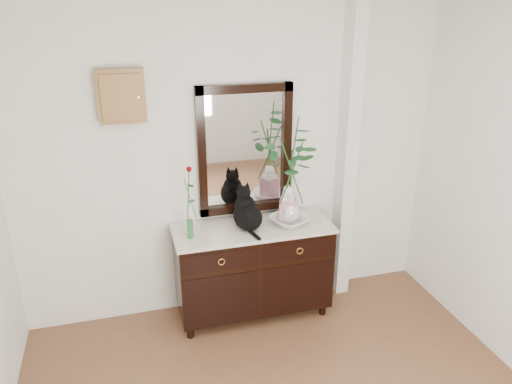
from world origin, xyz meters
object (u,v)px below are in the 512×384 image
object	(u,v)px
lotus_bowl	(290,221)
ginger_jar	(288,204)
cat	(248,208)
sideboard	(253,266)

from	to	relation	value
lotus_bowl	ginger_jar	xyz separation A→B (m)	(-0.01, 0.03, 0.14)
cat	ginger_jar	world-z (taller)	cat
lotus_bowl	ginger_jar	distance (m)	0.14
sideboard	ginger_jar	xyz separation A→B (m)	(0.30, -0.01, 0.55)
cat	ginger_jar	xyz separation A→B (m)	(0.35, 0.01, -0.01)
cat	lotus_bowl	size ratio (longest dim) A/B	1.17
sideboard	ginger_jar	size ratio (longest dim) A/B	3.77
ginger_jar	sideboard	bearing A→B (deg)	177.39
sideboard	ginger_jar	world-z (taller)	ginger_jar
sideboard	cat	xyz separation A→B (m)	(-0.05, -0.02, 0.56)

